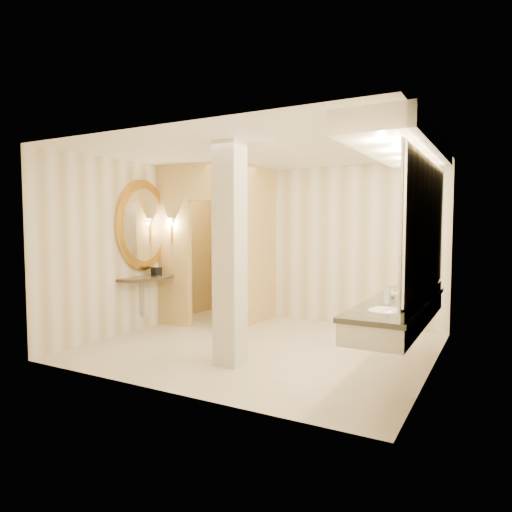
# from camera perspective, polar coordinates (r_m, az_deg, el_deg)

# --- Properties ---
(floor) EXTENTS (4.50, 4.50, 0.00)m
(floor) POSITION_cam_1_polar(r_m,az_deg,el_deg) (6.53, 0.61, -11.23)
(floor) COLOR silver
(floor) RESTS_ON ground
(ceiling) EXTENTS (4.50, 4.50, 0.00)m
(ceiling) POSITION_cam_1_polar(r_m,az_deg,el_deg) (6.38, 0.63, 12.88)
(ceiling) COLOR white
(ceiling) RESTS_ON wall_back
(wall_back) EXTENTS (4.50, 0.02, 2.70)m
(wall_back) POSITION_cam_1_polar(r_m,az_deg,el_deg) (8.13, 7.29, 1.39)
(wall_back) COLOR white
(wall_back) RESTS_ON floor
(wall_front) EXTENTS (4.50, 0.02, 2.70)m
(wall_front) POSITION_cam_1_polar(r_m,az_deg,el_deg) (4.65, -11.10, -0.59)
(wall_front) COLOR white
(wall_front) RESTS_ON floor
(wall_left) EXTENTS (0.02, 4.00, 2.70)m
(wall_left) POSITION_cam_1_polar(r_m,az_deg,el_deg) (7.63, -14.45, 1.13)
(wall_left) COLOR white
(wall_left) RESTS_ON floor
(wall_right) EXTENTS (0.02, 4.00, 2.70)m
(wall_right) POSITION_cam_1_polar(r_m,az_deg,el_deg) (5.61, 21.31, -0.01)
(wall_right) COLOR white
(wall_right) RESTS_ON floor
(toilet_closet) EXTENTS (1.50, 1.55, 2.70)m
(toilet_closet) POSITION_cam_1_polar(r_m,az_deg,el_deg) (7.71, -3.35, 1.54)
(toilet_closet) COLOR #F2C87F
(toilet_closet) RESTS_ON floor
(wall_sconce) EXTENTS (0.14, 0.14, 0.42)m
(wall_sconce) POSITION_cam_1_polar(r_m,az_deg,el_deg) (7.73, -10.55, 4.06)
(wall_sconce) COLOR gold
(wall_sconce) RESTS_ON toilet_closet
(vanity) EXTENTS (0.75, 2.72, 2.09)m
(vanity) POSITION_cam_1_polar(r_m,az_deg,el_deg) (5.26, 17.91, 2.87)
(vanity) COLOR beige
(vanity) RESTS_ON floor
(console_shelf) EXTENTS (1.13, 1.13, 2.01)m
(console_shelf) POSITION_cam_1_polar(r_m,az_deg,el_deg) (7.64, -13.99, 1.15)
(console_shelf) COLOR black
(console_shelf) RESTS_ON floor
(pillar) EXTENTS (0.31, 0.31, 2.70)m
(pillar) POSITION_cam_1_polar(r_m,az_deg,el_deg) (5.50, -3.29, 0.19)
(pillar) COLOR beige
(pillar) RESTS_ON floor
(tissue_box) EXTENTS (0.16, 0.16, 0.13)m
(tissue_box) POSITION_cam_1_polar(r_m,az_deg,el_deg) (7.67, -12.33, -1.88)
(tissue_box) COLOR black
(tissue_box) RESTS_ON console_shelf
(toilet) EXTENTS (0.54, 0.84, 0.81)m
(toilet) POSITION_cam_1_polar(r_m,az_deg,el_deg) (8.41, -1.09, -4.96)
(toilet) COLOR white
(toilet) RESTS_ON floor
(soap_bottle_a) EXTENTS (0.08, 0.08, 0.13)m
(soap_bottle_a) POSITION_cam_1_polar(r_m,az_deg,el_deg) (5.49, 17.99, -4.32)
(soap_bottle_a) COLOR beige
(soap_bottle_a) RESTS_ON vanity
(soap_bottle_b) EXTENTS (0.09, 0.09, 0.11)m
(soap_bottle_b) POSITION_cam_1_polar(r_m,az_deg,el_deg) (5.43, 16.60, -4.46)
(soap_bottle_b) COLOR silver
(soap_bottle_b) RESTS_ON vanity
(soap_bottle_c) EXTENTS (0.10, 0.10, 0.22)m
(soap_bottle_c) POSITION_cam_1_polar(r_m,az_deg,el_deg) (4.90, 16.05, -4.72)
(soap_bottle_c) COLOR #C6B28C
(soap_bottle_c) RESTS_ON vanity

